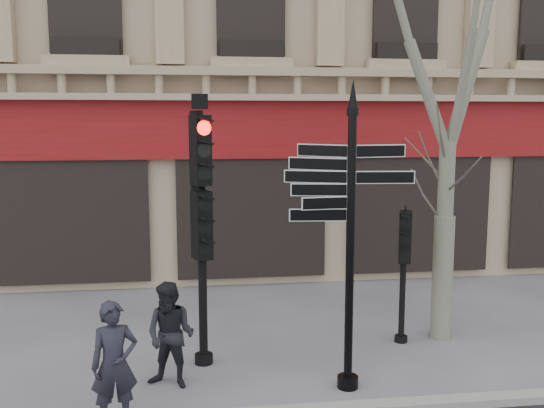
{
  "coord_description": "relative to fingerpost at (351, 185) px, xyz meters",
  "views": [
    {
      "loc": [
        -1.35,
        -8.69,
        3.86
      ],
      "look_at": [
        -0.11,
        0.6,
        2.52
      ],
      "focal_mm": 40.0,
      "sensor_mm": 36.0,
      "label": 1
    }
  ],
  "objects": [
    {
      "name": "pedestrian_b",
      "position": [
        -2.52,
        0.38,
        -2.17
      ],
      "size": [
        0.92,
        0.84,
        1.54
      ],
      "primitive_type": "imported",
      "rotation": [
        0.0,
        0.0,
        -0.41
      ],
      "color": "black",
      "rests_on": "ground"
    },
    {
      "name": "traffic_signal_secondary",
      "position": [
        1.38,
        1.63,
        -1.34
      ],
      "size": [
        0.45,
        0.39,
        2.3
      ],
      "rotation": [
        0.0,
        0.0,
        -0.32
      ],
      "color": "black",
      "rests_on": "ground"
    },
    {
      "name": "ground",
      "position": [
        -0.83,
        0.64,
        -2.94
      ],
      "size": [
        80.0,
        80.0,
        0.0
      ],
      "primitive_type": "plane",
      "color": "#58575C",
      "rests_on": "ground"
    },
    {
      "name": "pedestrian_a",
      "position": [
        -3.18,
        -0.66,
        -2.14
      ],
      "size": [
        0.66,
        0.52,
        1.61
      ],
      "primitive_type": "imported",
      "rotation": [
        0.0,
        0.0,
        0.25
      ],
      "color": "#20202A",
      "rests_on": "ground"
    },
    {
      "name": "fingerpost",
      "position": [
        0.0,
        0.0,
        0.0
      ],
      "size": [
        2.25,
        2.25,
        4.38
      ],
      "rotation": [
        0.0,
        0.0,
        -0.27
      ],
      "color": "black",
      "rests_on": "ground"
    },
    {
      "name": "traffic_signal_main",
      "position": [
        -2.04,
        1.15,
        -0.29
      ],
      "size": [
        0.55,
        0.47,
        4.21
      ],
      "rotation": [
        0.0,
        0.0,
        0.35
      ],
      "color": "black",
      "rests_on": "ground"
    }
  ]
}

